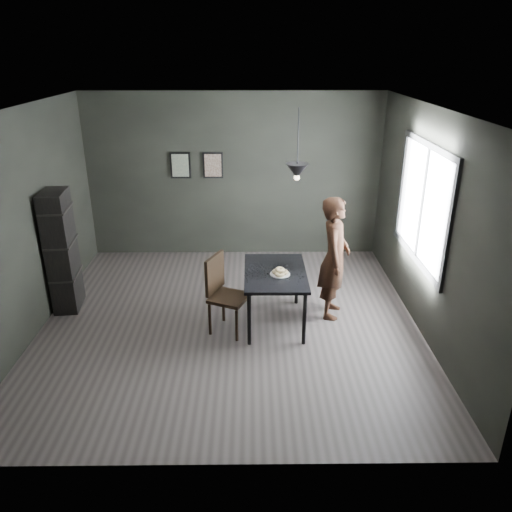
{
  "coord_description": "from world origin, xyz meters",
  "views": [
    {
      "loc": [
        0.29,
        -5.88,
        3.44
      ],
      "look_at": [
        0.35,
        0.05,
        0.95
      ],
      "focal_mm": 35.0,
      "sensor_mm": 36.0,
      "label": 1
    }
  ],
  "objects_px": {
    "white_plate": "(280,275)",
    "shelf_unit": "(62,251)",
    "cafe_table": "(275,277)",
    "pendant_lamp": "(297,171)",
    "woman": "(334,258)",
    "wood_chair": "(223,289)"
  },
  "relations": [
    {
      "from": "wood_chair",
      "to": "pendant_lamp",
      "type": "height_order",
      "value": "pendant_lamp"
    },
    {
      "from": "white_plate",
      "to": "shelf_unit",
      "type": "height_order",
      "value": "shelf_unit"
    },
    {
      "from": "cafe_table",
      "to": "pendant_lamp",
      "type": "relative_size",
      "value": 1.39
    },
    {
      "from": "wood_chair",
      "to": "shelf_unit",
      "type": "relative_size",
      "value": 0.61
    },
    {
      "from": "shelf_unit",
      "to": "pendant_lamp",
      "type": "bearing_deg",
      "value": -12.99
    },
    {
      "from": "shelf_unit",
      "to": "pendant_lamp",
      "type": "height_order",
      "value": "pendant_lamp"
    },
    {
      "from": "pendant_lamp",
      "to": "white_plate",
      "type": "bearing_deg",
      "value": -132.89
    },
    {
      "from": "white_plate",
      "to": "wood_chair",
      "type": "bearing_deg",
      "value": -175.54
    },
    {
      "from": "white_plate",
      "to": "shelf_unit",
      "type": "relative_size",
      "value": 0.14
    },
    {
      "from": "shelf_unit",
      "to": "woman",
      "type": "bearing_deg",
      "value": -10.0
    },
    {
      "from": "cafe_table",
      "to": "white_plate",
      "type": "bearing_deg",
      "value": -63.67
    },
    {
      "from": "cafe_table",
      "to": "shelf_unit",
      "type": "bearing_deg",
      "value": 170.58
    },
    {
      "from": "white_plate",
      "to": "wood_chair",
      "type": "xyz_separation_m",
      "value": [
        -0.73,
        -0.06,
        -0.17
      ]
    },
    {
      "from": "white_plate",
      "to": "shelf_unit",
      "type": "xyz_separation_m",
      "value": [
        -2.97,
        0.59,
        0.09
      ]
    },
    {
      "from": "shelf_unit",
      "to": "wood_chair",
      "type": "bearing_deg",
      "value": -22.28
    },
    {
      "from": "wood_chair",
      "to": "shelf_unit",
      "type": "distance_m",
      "value": 2.35
    },
    {
      "from": "cafe_table",
      "to": "white_plate",
      "type": "distance_m",
      "value": 0.15
    },
    {
      "from": "wood_chair",
      "to": "shelf_unit",
      "type": "xyz_separation_m",
      "value": [
        -2.24,
        0.65,
        0.26
      ]
    },
    {
      "from": "woman",
      "to": "shelf_unit",
      "type": "xyz_separation_m",
      "value": [
        -3.72,
        0.26,
        0.01
      ]
    },
    {
      "from": "white_plate",
      "to": "shelf_unit",
      "type": "distance_m",
      "value": 3.03
    },
    {
      "from": "wood_chair",
      "to": "pendant_lamp",
      "type": "distance_m",
      "value": 1.75
    },
    {
      "from": "white_plate",
      "to": "cafe_table",
      "type": "bearing_deg",
      "value": 116.33
    }
  ]
}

